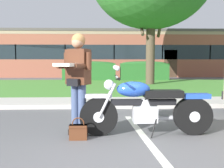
{
  "coord_description": "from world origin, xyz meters",
  "views": [
    {
      "loc": [
        -0.21,
        -3.39,
        1.25
      ],
      "look_at": [
        -0.05,
        1.14,
        0.85
      ],
      "focal_mm": 41.97,
      "sensor_mm": 36.0,
      "label": 1
    }
  ],
  "objects": [
    {
      "name": "ground_plane",
      "position": [
        0.0,
        0.0,
        0.0
      ],
      "size": [
        140.0,
        140.0,
        0.0
      ],
      "primitive_type": "plane",
      "color": "#565659"
    },
    {
      "name": "curb_strip",
      "position": [
        0.0,
        3.45,
        0.06
      ],
      "size": [
        60.0,
        0.2,
        0.12
      ],
      "primitive_type": "cube",
      "color": "#B7B2A8",
      "rests_on": "ground"
    },
    {
      "name": "concrete_walk",
      "position": [
        0.0,
        4.3,
        0.04
      ],
      "size": [
        60.0,
        1.5,
        0.08
      ],
      "primitive_type": "cube",
      "color": "#B7B2A8",
      "rests_on": "ground"
    },
    {
      "name": "hedge_center_left",
      "position": [
        2.44,
        13.32,
        0.65
      ],
      "size": [
        3.05,
        0.9,
        1.24
      ],
      "color": "#286028",
      "rests_on": "ground"
    },
    {
      "name": "stall_stripe_1",
      "position": [
        0.51,
        0.2,
        0.0
      ],
      "size": [
        0.45,
        4.4,
        0.01
      ],
      "primitive_type": "cube",
      "rotation": [
        0.0,
        0.0,
        0.07
      ],
      "color": "silver",
      "rests_on": "ground"
    },
    {
      "name": "grass_lawn",
      "position": [
        0.0,
        9.17,
        0.03
      ],
      "size": [
        60.0,
        8.24,
        0.06
      ],
      "primitive_type": "cube",
      "color": "#478433",
      "rests_on": "ground"
    },
    {
      "name": "rider_person",
      "position": [
        -0.63,
        0.99,
        1.01
      ],
      "size": [
        0.6,
        0.67,
        1.7
      ],
      "color": "black",
      "rests_on": "ground"
    },
    {
      "name": "motorcycle",
      "position": [
        0.61,
        0.94,
        0.48
      ],
      "size": [
        2.24,
        0.82,
        1.18
      ],
      "color": "black",
      "rests_on": "ground"
    },
    {
      "name": "brick_building",
      "position": [
        0.64,
        20.47,
        1.85
      ],
      "size": [
        21.83,
        8.16,
        3.7
      ],
      "color": "#93513D",
      "rests_on": "ground"
    },
    {
      "name": "hedge_left",
      "position": [
        -1.08,
        13.32,
        0.65
      ],
      "size": [
        3.33,
        0.9,
        1.24
      ],
      "color": "#286028",
      "rests_on": "ground"
    },
    {
      "name": "handbag",
      "position": [
        -0.6,
        0.7,
        0.14
      ],
      "size": [
        0.28,
        0.13,
        0.36
      ],
      "color": "#562D19",
      "rests_on": "ground"
    }
  ]
}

